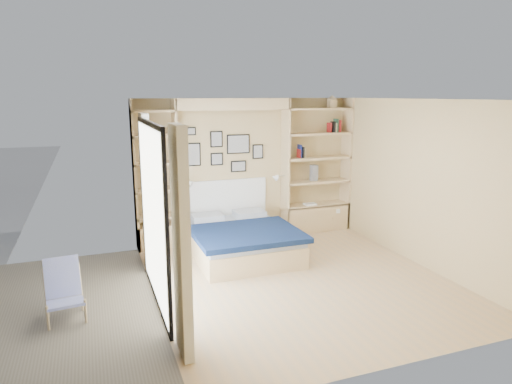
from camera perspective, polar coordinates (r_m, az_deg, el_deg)
name	(u,v)px	position (r m, az deg, el deg)	size (l,w,h in m)	color
ground	(298,279)	(6.60, 5.27, -10.79)	(4.50, 4.50, 0.00)	tan
room_shell	(238,187)	(7.50, -2.23, 0.68)	(4.50, 4.50, 4.50)	tan
bed	(240,239)	(7.44, -1.99, -5.89)	(1.63, 2.00, 1.07)	#E4C28B
photo_gallery	(222,150)	(8.07, -4.27, 5.25)	(1.48, 0.02, 0.82)	black
reading_lamps	(234,180)	(7.97, -2.72, 1.53)	(1.92, 0.12, 0.15)	silver
shelf_decor	(303,143)	(8.45, 5.89, 6.08)	(3.50, 0.23, 2.03)	#A51E1E
deck	(14,322)	(6.12, -27.96, -14.16)	(3.20, 4.00, 0.05)	#746755
deck_chair	(64,291)	(5.86, -22.88, -11.33)	(0.48, 0.73, 0.69)	tan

